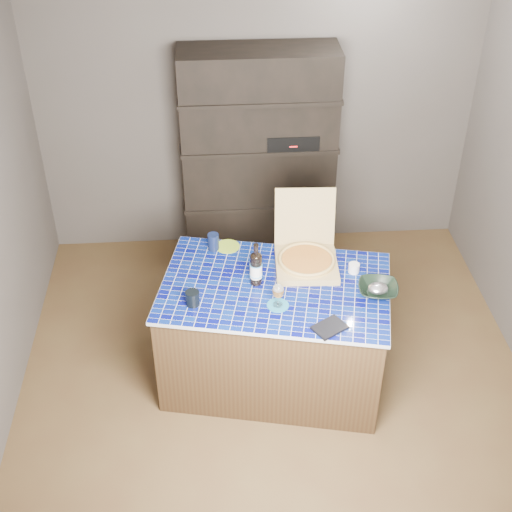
{
  "coord_description": "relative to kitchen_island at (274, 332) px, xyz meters",
  "views": [
    {
      "loc": [
        -0.37,
        -3.5,
        3.63
      ],
      "look_at": [
        -0.13,
        0.0,
        1.06
      ],
      "focal_mm": 50.0,
      "sensor_mm": 36.0,
      "label": 1
    }
  ],
  "objects": [
    {
      "name": "wine_glass",
      "position": [
        -0.0,
        -0.2,
        0.51
      ],
      "size": [
        0.07,
        0.07,
        0.16
      ],
      "color": "white",
      "rests_on": "teal_trivet"
    },
    {
      "name": "shelving_unit",
      "position": [
        0.01,
        1.49,
        0.51
      ],
      "size": [
        1.2,
        0.41,
        1.8
      ],
      "color": "black",
      "rests_on": "floor"
    },
    {
      "name": "tumbler",
      "position": [
        -0.52,
        -0.14,
        0.44
      ],
      "size": [
        0.09,
        0.09,
        0.1
      ],
      "primitive_type": "cylinder",
      "color": "black",
      "rests_on": "kitchen_island"
    },
    {
      "name": "pizza_box",
      "position": [
        0.22,
        0.21,
        0.46
      ],
      "size": [
        0.43,
        0.51,
        0.44
      ],
      "rotation": [
        0.0,
        0.0,
        -0.05
      ],
      "color": "tan",
      "rests_on": "kitchen_island"
    },
    {
      "name": "foil_contents",
      "position": [
        0.64,
        -0.12,
        0.44
      ],
      "size": [
        0.13,
        0.11,
        0.06
      ],
      "primitive_type": "ellipsoid",
      "color": "silver",
      "rests_on": "bowl"
    },
    {
      "name": "mead_bottle",
      "position": [
        -0.12,
        0.04,
        0.52
      ],
      "size": [
        0.08,
        0.08,
        0.3
      ],
      "color": "black",
      "rests_on": "kitchen_island"
    },
    {
      "name": "teal_trivet",
      "position": [
        -0.0,
        -0.2,
        0.4
      ],
      "size": [
        0.14,
        0.14,
        0.01
      ],
      "primitive_type": "cylinder",
      "color": "#1B6E8E",
      "rests_on": "kitchen_island"
    },
    {
      "name": "room",
      "position": [
        0.0,
        -0.04,
        0.85
      ],
      "size": [
        3.5,
        3.5,
        3.5
      ],
      "color": "brown",
      "rests_on": "ground"
    },
    {
      "name": "kitchen_island",
      "position": [
        0.0,
        0.0,
        0.0
      ],
      "size": [
        1.61,
        1.2,
        0.79
      ],
      "rotation": [
        0.0,
        0.0,
        -0.21
      ],
      "color": "#432E1A",
      "rests_on": "floor"
    },
    {
      "name": "white_jar",
      "position": [
        0.53,
        0.11,
        0.43
      ],
      "size": [
        0.07,
        0.07,
        0.06
      ],
      "primitive_type": "cylinder",
      "color": "silver",
      "rests_on": "kitchen_island"
    },
    {
      "name": "navy_cup",
      "position": [
        -0.38,
        0.43,
        0.46
      ],
      "size": [
        0.08,
        0.08,
        0.12
      ],
      "primitive_type": "cylinder",
      "color": "#0E1633",
      "rests_on": "kitchen_island"
    },
    {
      "name": "dvd_case",
      "position": [
        0.28,
        -0.43,
        0.4
      ],
      "size": [
        0.24,
        0.22,
        0.02
      ],
      "primitive_type": "cube",
      "rotation": [
        0.0,
        0.0,
        -1.0
      ],
      "color": "black",
      "rests_on": "kitchen_island"
    },
    {
      "name": "green_trivet",
      "position": [
        -0.29,
        0.45,
        0.4
      ],
      "size": [
        0.17,
        0.17,
        0.01
      ],
      "primitive_type": "cylinder",
      "color": "#88AE25",
      "rests_on": "kitchen_island"
    },
    {
      "name": "bowl",
      "position": [
        0.64,
        -0.12,
        0.43
      ],
      "size": [
        0.29,
        0.29,
        0.06
      ],
      "primitive_type": "imported",
      "rotation": [
        0.0,
        0.0,
        -0.15
      ],
      "color": "black",
      "rests_on": "kitchen_island"
    }
  ]
}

